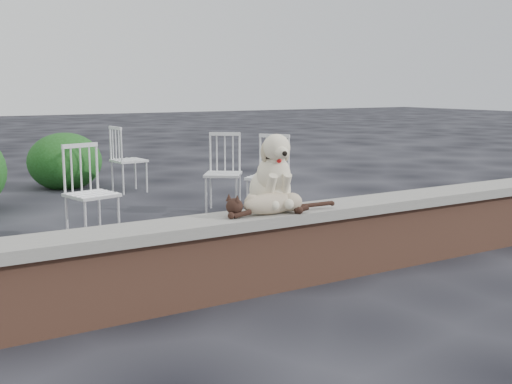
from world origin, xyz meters
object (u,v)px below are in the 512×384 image
dog (270,171)px  chair_d (268,176)px  chair_e (129,159)px  chair_a (92,193)px  cat (272,202)px  chair_b (223,173)px

dog → chair_d: 2.59m
chair_e → chair_a: 2.86m
chair_e → chair_d: bearing=-167.4°
cat → chair_b: size_ratio=1.11×
chair_d → chair_e: bearing=162.7°
dog → chair_a: (-0.74, 2.07, -0.40)m
cat → dog: bearing=72.9°
dog → chair_e: size_ratio=0.62×
chair_d → dog: bearing=-67.2°
cat → chair_d: bearing=69.2°
chair_a → chair_b: size_ratio=1.00×
chair_e → chair_d: same height
chair_a → chair_d: bearing=-10.5°
chair_a → chair_b: bearing=5.8°
chair_e → chair_b: (0.48, -1.93, 0.00)m
chair_e → chair_d: size_ratio=1.00×
chair_d → cat: bearing=-67.0°
chair_e → chair_a: same height
chair_e → chair_b: 1.99m
dog → chair_a: size_ratio=0.62×
chair_b → cat: bearing=-75.9°
cat → chair_e: size_ratio=1.11×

